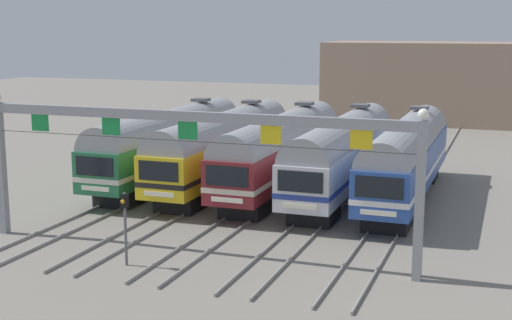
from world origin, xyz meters
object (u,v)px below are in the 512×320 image
object	(u,v)px
commuter_train_yellow	(224,145)
catenary_gantry	(188,140)
commuter_train_maroon	(282,148)
commuter_train_blue	(407,156)
yard_signal_mast	(125,215)
commuter_train_silver	(342,152)
commuter_train_green	(170,142)

from	to	relation	value
commuter_train_yellow	catenary_gantry	bearing A→B (deg)	-74.17
commuter_train_maroon	catenary_gantry	size ratio (longest dim) A/B	0.88
commuter_train_yellow	commuter_train_blue	xyz separation A→B (m)	(11.48, 0.00, 0.00)
commuter_train_yellow	commuter_train_blue	distance (m)	11.48
catenary_gantry	yard_signal_mast	distance (m)	4.24
commuter_train_yellow	commuter_train_silver	distance (m)	7.66
commuter_train_green	commuter_train_silver	xyz separation A→B (m)	(11.48, 0.00, 0.00)
commuter_train_blue	yard_signal_mast	size ratio (longest dim) A/B	5.66
commuter_train_silver	yard_signal_mast	distance (m)	16.83
commuter_train_maroon	yard_signal_mast	bearing A→B (deg)	-96.90
commuter_train_yellow	commuter_train_blue	world-z (taller)	same
commuter_train_green	yard_signal_mast	size ratio (longest dim) A/B	5.66
commuter_train_silver	catenary_gantry	xyz separation A→B (m)	(-3.83, -13.50, 2.53)
commuter_train_blue	commuter_train_green	bearing A→B (deg)	180.00
catenary_gantry	yard_signal_mast	xyz separation A→B (m)	(-1.91, -2.32, -3.00)
commuter_train_maroon	commuter_train_blue	world-z (taller)	same
commuter_train_green	commuter_train_silver	bearing A→B (deg)	0.00
yard_signal_mast	commuter_train_yellow	bearing A→B (deg)	96.90
commuter_train_green	commuter_train_blue	world-z (taller)	same
commuter_train_green	commuter_train_maroon	size ratio (longest dim) A/B	1.00
commuter_train_maroon	commuter_train_yellow	bearing A→B (deg)	180.00
commuter_train_maroon	commuter_train_silver	world-z (taller)	same
commuter_train_blue	yard_signal_mast	distance (m)	18.49
commuter_train_yellow	commuter_train_maroon	xyz separation A→B (m)	(3.83, 0.00, 0.00)
commuter_train_maroon	catenary_gantry	distance (m)	13.73
commuter_train_yellow	commuter_train_green	bearing A→B (deg)	180.00
commuter_train_silver	yard_signal_mast	world-z (taller)	commuter_train_silver
commuter_train_green	commuter_train_blue	size ratio (longest dim) A/B	1.00
commuter_train_green	commuter_train_maroon	world-z (taller)	same
catenary_gantry	commuter_train_maroon	bearing A→B (deg)	90.00
commuter_train_green	commuter_train_maroon	xyz separation A→B (m)	(7.66, 0.00, 0.00)
commuter_train_yellow	yard_signal_mast	distance (m)	15.94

